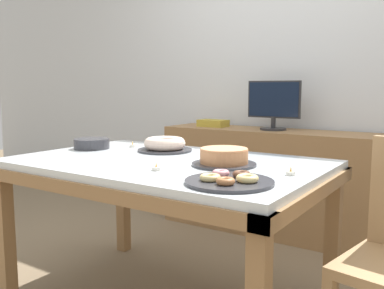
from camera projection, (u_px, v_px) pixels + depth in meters
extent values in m
cube|color=silver|center=(291.00, 68.00, 3.48)|extent=(8.00, 0.10, 2.60)
cube|color=silver|center=(167.00, 163.00, 2.16)|extent=(1.54, 0.99, 0.04)
cube|color=olive|center=(99.00, 191.00, 1.78)|extent=(1.57, 0.08, 0.06)
cube|color=olive|center=(214.00, 160.00, 2.56)|extent=(1.57, 0.08, 0.06)
cube|color=olive|center=(68.00, 159.00, 2.58)|extent=(0.08, 1.02, 0.06)
cube|color=olive|center=(311.00, 192.00, 1.76)|extent=(0.08, 1.02, 0.06)
cube|color=olive|center=(6.00, 237.00, 2.24)|extent=(0.07, 0.07, 0.71)
cube|color=olive|center=(123.00, 200.00, 2.98)|extent=(0.07, 0.07, 0.71)
cube|color=olive|center=(333.00, 241.00, 2.19)|extent=(0.07, 0.07, 0.71)
cube|color=olive|center=(273.00, 182.00, 3.35)|extent=(1.80, 0.44, 0.81)
cylinder|color=#262628|center=(273.00, 129.00, 3.30)|extent=(0.20, 0.20, 0.02)
cylinder|color=#262628|center=(273.00, 122.00, 3.30)|extent=(0.04, 0.04, 0.09)
cube|color=#262628|center=(274.00, 99.00, 3.27)|extent=(0.42, 0.02, 0.28)
cube|color=black|center=(273.00, 99.00, 3.26)|extent=(0.40, 0.00, 0.26)
cube|color=#B29933|center=(213.00, 125.00, 3.60)|extent=(0.24, 0.16, 0.03)
cube|color=#B29933|center=(213.00, 122.00, 3.59)|extent=(0.24, 0.16, 0.03)
cylinder|color=#333338|center=(224.00, 164.00, 2.00)|extent=(0.30, 0.30, 0.01)
cylinder|color=#BC7A4C|center=(224.00, 156.00, 2.00)|extent=(0.22, 0.22, 0.06)
cylinder|color=#EDA16C|center=(224.00, 149.00, 1.99)|extent=(0.22, 0.22, 0.01)
cylinder|color=#333338|center=(165.00, 150.00, 2.46)|extent=(0.31, 0.31, 0.01)
torus|color=beige|center=(165.00, 143.00, 2.45)|extent=(0.24, 0.24, 0.07)
cylinder|color=#333338|center=(229.00, 182.00, 1.62)|extent=(0.34, 0.34, 0.01)
torus|color=#EAD184|center=(247.00, 178.00, 1.59)|extent=(0.09, 0.09, 0.03)
torus|color=brown|center=(241.00, 174.00, 1.67)|extent=(0.07, 0.07, 0.03)
torus|color=pink|center=(221.00, 173.00, 1.69)|extent=(0.07, 0.07, 0.02)
torus|color=#EAD184|center=(210.00, 177.00, 1.61)|extent=(0.08, 0.08, 0.02)
torus|color=#B27042|center=(226.00, 181.00, 1.54)|extent=(0.07, 0.07, 0.03)
cylinder|color=#333338|center=(92.00, 148.00, 2.56)|extent=(0.21, 0.21, 0.01)
cylinder|color=#333338|center=(92.00, 146.00, 2.56)|extent=(0.21, 0.21, 0.01)
cylinder|color=#333338|center=(92.00, 144.00, 2.56)|extent=(0.21, 0.21, 0.01)
cylinder|color=#333338|center=(92.00, 143.00, 2.56)|extent=(0.21, 0.21, 0.01)
cylinder|color=#333338|center=(92.00, 141.00, 2.56)|extent=(0.21, 0.21, 0.01)
cylinder|color=#333338|center=(92.00, 140.00, 2.55)|extent=(0.21, 0.21, 0.01)
cylinder|color=silver|center=(133.00, 146.00, 2.63)|extent=(0.04, 0.04, 0.02)
cylinder|color=white|center=(133.00, 145.00, 2.62)|extent=(0.03, 0.03, 0.00)
cone|color=#F9B74C|center=(133.00, 143.00, 2.62)|extent=(0.01, 0.01, 0.02)
cylinder|color=silver|center=(222.00, 152.00, 2.36)|extent=(0.04, 0.04, 0.02)
cylinder|color=white|center=(222.00, 151.00, 2.36)|extent=(0.03, 0.03, 0.00)
cone|color=#F9B74C|center=(222.00, 149.00, 2.36)|extent=(0.01, 0.01, 0.02)
cylinder|color=silver|center=(207.00, 151.00, 2.40)|extent=(0.04, 0.04, 0.02)
cylinder|color=white|center=(207.00, 150.00, 2.40)|extent=(0.03, 0.03, 0.00)
cone|color=#F9B74C|center=(207.00, 148.00, 2.40)|extent=(0.01, 0.01, 0.02)
cylinder|color=silver|center=(156.00, 169.00, 1.88)|extent=(0.04, 0.04, 0.02)
cylinder|color=white|center=(156.00, 167.00, 1.88)|extent=(0.03, 0.03, 0.00)
cone|color=#F9B74C|center=(156.00, 164.00, 1.88)|extent=(0.01, 0.01, 0.02)
cylinder|color=silver|center=(291.00, 173.00, 1.78)|extent=(0.04, 0.04, 0.02)
cylinder|color=white|center=(291.00, 172.00, 1.78)|extent=(0.03, 0.03, 0.00)
cone|color=#F9B74C|center=(291.00, 169.00, 1.78)|extent=(0.01, 0.01, 0.02)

